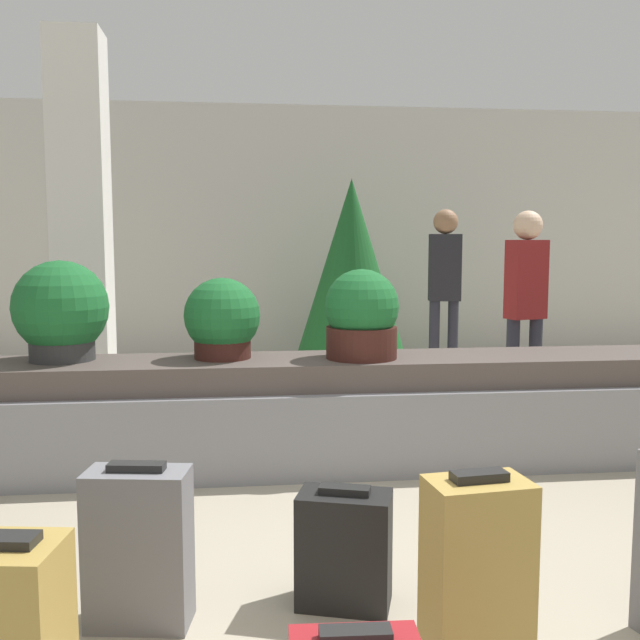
# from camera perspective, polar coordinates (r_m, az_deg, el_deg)

# --- Properties ---
(ground_plane) EXTENTS (18.00, 18.00, 0.00)m
(ground_plane) POSITION_cam_1_polar(r_m,az_deg,el_deg) (3.21, 3.91, -20.98)
(ground_plane) COLOR #9E937F
(back_wall) EXTENTS (18.00, 0.06, 3.20)m
(back_wall) POSITION_cam_1_polar(r_m,az_deg,el_deg) (9.21, -3.28, 7.01)
(back_wall) COLOR beige
(back_wall) RESTS_ON ground_plane
(carousel) EXTENTS (7.58, 0.81, 0.71)m
(carousel) POSITION_cam_1_polar(r_m,az_deg,el_deg) (4.77, 0.00, -7.47)
(carousel) COLOR gray
(carousel) RESTS_ON ground_plane
(pillar) EXTENTS (0.44, 0.44, 3.20)m
(pillar) POSITION_cam_1_polar(r_m,az_deg,el_deg) (6.37, -18.52, 7.07)
(pillar) COLOR silver
(pillar) RESTS_ON ground_plane
(suitcase_0) EXTENTS (0.34, 0.25, 0.74)m
(suitcase_0) POSITION_cam_1_polar(r_m,az_deg,el_deg) (2.51, 12.41, -20.13)
(suitcase_0) COLOR #A3843D
(suitcase_0) RESTS_ON ground_plane
(suitcase_1) EXTENTS (0.41, 0.26, 0.64)m
(suitcase_1) POSITION_cam_1_polar(r_m,az_deg,el_deg) (2.94, -14.30, -17.20)
(suitcase_1) COLOR slate
(suitcase_1) RESTS_ON ground_plane
(suitcase_2) EXTENTS (0.42, 0.32, 0.50)m
(suitcase_2) POSITION_cam_1_polar(r_m,az_deg,el_deg) (3.03, 1.97, -17.82)
(suitcase_2) COLOR black
(suitcase_2) RESTS_ON ground_plane
(suitcase_6) EXTENTS (0.31, 0.32, 0.60)m
(suitcase_6) POSITION_cam_1_polar(r_m,az_deg,el_deg) (2.53, -23.14, -22.10)
(suitcase_6) COLOR #A3843D
(suitcase_6) RESTS_ON ground_plane
(potted_plant_0) EXTENTS (0.60, 0.60, 0.64)m
(potted_plant_0) POSITION_cam_1_polar(r_m,az_deg,el_deg) (4.85, -20.02, 0.60)
(potted_plant_0) COLOR #2D2D2D
(potted_plant_0) RESTS_ON carousel
(potted_plant_1) EXTENTS (0.49, 0.49, 0.58)m
(potted_plant_1) POSITION_cam_1_polar(r_m,az_deg,el_deg) (4.65, 3.35, 0.29)
(potted_plant_1) COLOR #381914
(potted_plant_1) RESTS_ON carousel
(potted_plant_2) EXTENTS (0.50, 0.50, 0.53)m
(potted_plant_2) POSITION_cam_1_polar(r_m,az_deg,el_deg) (4.69, -7.83, -0.00)
(potted_plant_2) COLOR #381914
(potted_plant_2) RESTS_ON carousel
(traveler_0) EXTENTS (0.36, 0.26, 1.73)m
(traveler_0) POSITION_cam_1_polar(r_m,az_deg,el_deg) (6.22, 16.14, 2.05)
(traveler_0) COLOR #282833
(traveler_0) RESTS_ON ground_plane
(traveler_1) EXTENTS (0.34, 0.25, 1.81)m
(traveler_1) POSITION_cam_1_polar(r_m,az_deg,el_deg) (7.50, 9.94, 3.29)
(traveler_1) COLOR #282833
(traveler_1) RESTS_ON ground_plane
(decorated_tree) EXTENTS (1.25, 1.25, 2.19)m
(decorated_tree) POSITION_cam_1_polar(r_m,az_deg,el_deg) (8.07, 2.52, 4.15)
(decorated_tree) COLOR #4C331E
(decorated_tree) RESTS_ON ground_plane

